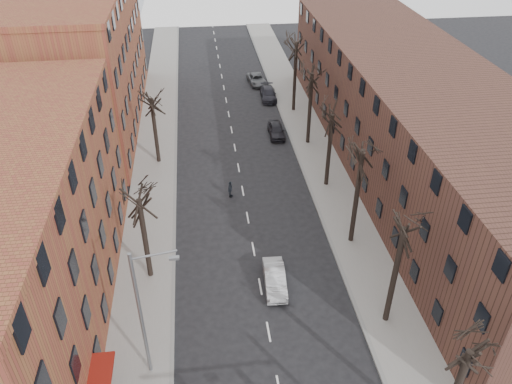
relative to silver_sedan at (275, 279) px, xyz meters
name	(u,v)px	position (x,y,z in m)	size (l,w,h in m)	color
sidewalk_left	(155,157)	(-9.00, 19.06, -0.59)	(4.00, 90.00, 0.15)	gray
sidewalk_right	(313,147)	(7.00, 19.06, -0.59)	(4.00, 90.00, 0.15)	gray
building_left_far	(74,61)	(-17.00, 28.06, 6.33)	(12.00, 28.00, 14.00)	brown
building_right	(416,120)	(15.00, 14.06, 4.33)	(12.00, 50.00, 10.00)	#492C22
tree_right_b	(385,320)	(6.60, -3.94, -0.67)	(5.20, 5.20, 10.80)	black
tree_right_c	(350,241)	(6.60, 4.06, -0.67)	(5.20, 5.20, 11.60)	black
tree_right_d	(326,185)	(6.60, 12.06, -0.67)	(5.20, 5.20, 10.00)	black
tree_right_e	(308,143)	(6.60, 20.06, -0.67)	(5.20, 5.20, 10.80)	black
tree_right_f	(293,111)	(6.60, 28.06, -0.67)	(5.20, 5.20, 11.60)	black
tree_left_a	(151,276)	(-8.60, 2.06, -0.67)	(5.20, 5.20, 9.50)	black
tree_left_b	(159,162)	(-8.60, 18.06, -0.67)	(5.20, 5.20, 9.50)	black
streetlight	(143,311)	(-8.03, -5.94, 4.35)	(2.45, 0.22, 9.03)	slate
silver_sedan	(275,279)	(0.00, 0.00, 0.00)	(1.41, 4.04, 1.33)	#ACAFB3
parked_car_near	(276,130)	(3.62, 22.10, 0.00)	(1.58, 3.92, 1.34)	black
parked_car_mid	(268,94)	(4.18, 31.80, -0.02)	(1.82, 4.48, 1.30)	black
parked_car_far	(257,79)	(3.36, 36.78, -0.06)	(2.00, 4.33, 1.20)	#505357
pedestrian_crossing	(230,189)	(-2.16, 11.30, 0.11)	(0.90, 0.38, 1.54)	black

